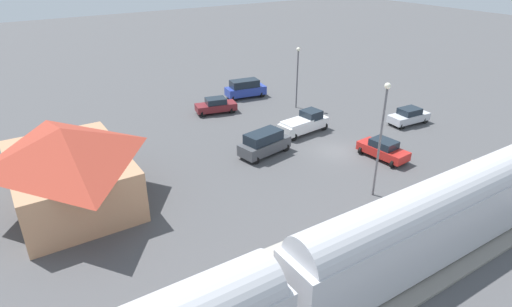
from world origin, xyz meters
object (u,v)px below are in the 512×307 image
sedan_maroon (216,105)px  light_pole_near_platform (382,129)px  light_pole_lot_center (298,70)px  sedan_silver (409,116)px  station_building (68,165)px  suv_charcoal (264,143)px  sedan_red (383,149)px  pickup_white (304,123)px  pedestrian_on_platform (471,168)px  passenger_train (284,290)px  suv_blue (245,88)px

sedan_maroon → light_pole_near_platform: (-22.11, -1.62, 4.53)m
light_pole_lot_center → sedan_maroon: bearing=68.2°
sedan_silver → station_building: bearing=84.8°
suv_charcoal → light_pole_near_platform: bearing=-163.5°
light_pole_lot_center → sedan_red: bearing=173.4°
pickup_white → light_pole_lot_center: (6.33, -3.87, 3.43)m
station_building → sedan_silver: size_ratio=2.53×
pedestrian_on_platform → light_pole_lot_center: (21.41, 0.70, 3.17)m
passenger_train → station_building: (18.00, 5.76, 0.18)m
suv_charcoal → sedan_maroon: bearing=-6.8°
light_pole_lot_center → pedestrian_on_platform: bearing=-178.1°
passenger_train → suv_charcoal: (17.05, -10.34, -1.71)m
sedan_silver → light_pole_near_platform: size_ratio=0.53×
station_building → sedan_silver: bearing=-95.2°
station_building → suv_blue: station_building is taller
passenger_train → pickup_white: 25.35m
pedestrian_on_platform → pickup_white: 15.76m
station_building → sedan_red: size_ratio=2.51×
pedestrian_on_platform → light_pole_near_platform: 9.21m
suv_charcoal → sedan_red: bearing=-126.9°
sedan_maroon → light_pole_near_platform: light_pole_near_platform is taller
suv_charcoal → station_building: bearing=86.6°
station_building → sedan_maroon: bearing=-58.1°
pedestrian_on_platform → sedan_red: 7.15m
sedan_maroon → light_pole_near_platform: size_ratio=0.55×
suv_charcoal → sedan_silver: bearing=-97.0°
passenger_train → light_pole_near_platform: (6.80, -13.38, 2.55)m
pedestrian_on_platform → sedan_silver: (10.94, -6.15, -0.40)m
pedestrian_on_platform → suv_charcoal: suv_charcoal is taller
sedan_red → light_pole_lot_center: bearing=-6.6°
suv_blue → light_pole_near_platform: 25.74m
station_building → sedan_silver: (-3.04, -33.04, -2.16)m
sedan_maroon → suv_blue: size_ratio=0.93×
pickup_white → sedan_red: size_ratio=1.20×
passenger_train → sedan_red: passenger_train is taller
passenger_train → suv_blue: passenger_train is taller
sedan_silver → sedan_red: bearing=116.2°
passenger_train → pickup_white: size_ratio=7.17×
pedestrian_on_platform → sedan_maroon: bearing=20.6°
station_building → pedestrian_on_platform: 30.35m
pedestrian_on_platform → sedan_silver: pedestrian_on_platform is taller
station_building → pickup_white: 22.44m
suv_charcoal → light_pole_lot_center: bearing=-50.3°
suv_charcoal → light_pole_lot_center: 13.53m
passenger_train → sedan_maroon: 31.27m
suv_charcoal → sedan_red: (-6.30, -8.39, -0.27)m
station_building → light_pole_near_platform: (-11.20, -19.14, 2.37)m
pedestrian_on_platform → suv_blue: 28.08m
pedestrian_on_platform → suv_blue: (27.83, 3.70, -0.13)m
suv_charcoal → pedestrian_on_platform: bearing=-140.4°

